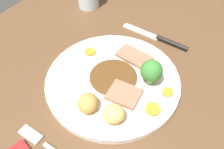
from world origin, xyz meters
The scene contains 13 objects.
dining_table centered at (0.00, 0.00, 1.80)cm, with size 120.00×84.00×3.60cm, color brown.
dinner_plate centered at (3.55, 0.18, 4.30)cm, with size 28.94×28.94×1.40cm, color silver.
gravy_pool centered at (3.80, 0.37, 5.15)cm, with size 10.29×10.29×0.30cm, color #563819.
meat_slice_main centered at (0.74, -4.35, 5.40)cm, with size 6.28×5.31×0.80cm, color #9E664C.
meat_slice_under centered at (11.38, -1.08, 5.40)cm, with size 8.08×4.47×0.80cm, color #9E664C.
roast_potato_left centered at (-5.45, -0.50, 6.72)cm, with size 4.33×3.83×3.45cm, color #BC8C42.
roast_potato_right centered at (-5.00, -5.36, 6.77)cm, with size 3.82×4.20×3.54cm, color #D8B260.
carrot_coin_front centered at (7.54, 8.71, 5.25)cm, with size 2.63×2.63×0.51cm, color orange.
carrot_coin_back centered at (0.60, -10.79, 5.29)cm, with size 2.88×2.88×0.58cm, color orange.
carrot_coin_side centered at (5.88, -11.65, 5.29)cm, with size 2.25×2.25×0.58cm, color orange.
broccoli_floret centered at (6.71, -7.21, 8.32)cm, with size 4.56×4.56×5.73cm.
fork centered at (-15.20, 1.37, 3.99)cm, with size 2.12×15.28×0.90cm.
knife centered at (22.13, -3.11, 4.05)cm, with size 2.54×18.55×1.20cm.
Camera 1 is at (-23.75, -16.39, 42.27)cm, focal length 36.50 mm.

